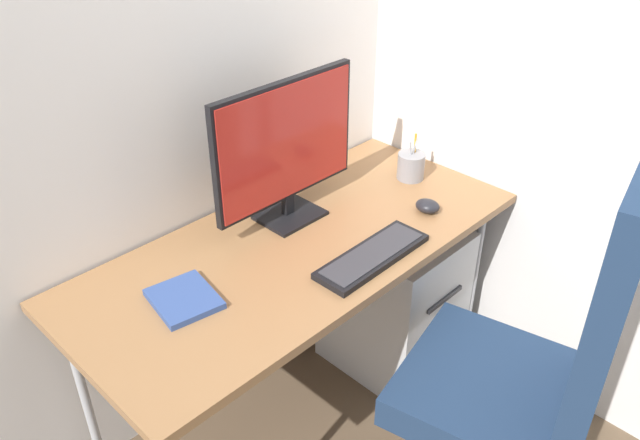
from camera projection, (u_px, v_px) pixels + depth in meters
The scene contains 10 objects.
ground_plane at pixel (303, 410), 2.39m from camera, with size 8.00×8.00×0.00m, color brown.
wall_back at pixel (209, 11), 1.85m from camera, with size 2.50×0.04×2.80m, color white.
desk at pixel (299, 254), 2.00m from camera, with size 1.47×0.66×0.76m.
office_chair at pixel (538, 362), 1.71m from camera, with size 0.59×0.61×1.26m.
filing_cabinet at pixel (392, 297), 2.47m from camera, with size 0.40×0.46×0.61m.
monitor at pixel (286, 147), 1.98m from camera, with size 0.55×0.16×0.47m.
keyboard at pixel (372, 256), 1.90m from camera, with size 0.40×0.13×0.02m.
mouse at pixel (428, 206), 2.12m from camera, with size 0.07×0.08×0.04m, color black.
pen_holder at pixel (411, 166), 2.31m from camera, with size 0.10×0.10×0.17m.
notebook at pixel (184, 299), 1.73m from camera, with size 0.16×0.19×0.02m, color #334C8C.
Camera 1 is at (-1.12, -1.19, 1.88)m, focal length 35.83 mm.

